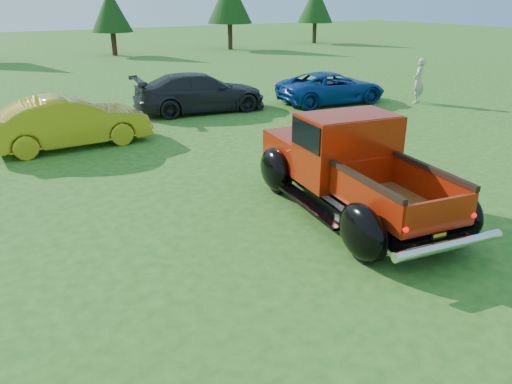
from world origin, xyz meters
TOP-DOWN VIEW (x-y plane):
  - ground at (0.00, 0.00)m, footprint 120.00×120.00m
  - tree_mid_right at (6.00, 30.00)m, footprint 2.82×2.82m
  - tree_east at (15.00, 29.50)m, footprint 3.46×3.46m
  - tree_far_east at (24.00, 30.50)m, footprint 3.07×3.07m
  - pickup_truck at (2.07, 0.78)m, footprint 3.02×5.34m
  - show_car_yellow at (-1.67, 8.06)m, footprint 4.35×1.59m
  - show_car_grey at (3.41, 10.35)m, footprint 5.01×2.56m
  - show_car_blue at (8.49, 9.05)m, footprint 4.54×2.49m
  - spectator at (11.41, 7.32)m, footprint 0.75×0.67m

SIDE VIEW (x-z plane):
  - ground at x=0.00m, z-range 0.00..0.00m
  - show_car_blue at x=8.49m, z-range 0.00..1.21m
  - show_car_grey at x=3.41m, z-range 0.00..1.39m
  - show_car_yellow at x=-1.67m, z-range 0.00..1.42m
  - spectator at x=11.41m, z-range 0.00..1.73m
  - pickup_truck at x=2.07m, z-range -0.05..1.85m
  - tree_mid_right at x=6.00m, z-range 0.77..5.17m
  - tree_far_east at x=24.00m, z-range 0.85..5.65m
  - tree_east at x=15.00m, z-range 0.96..6.36m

